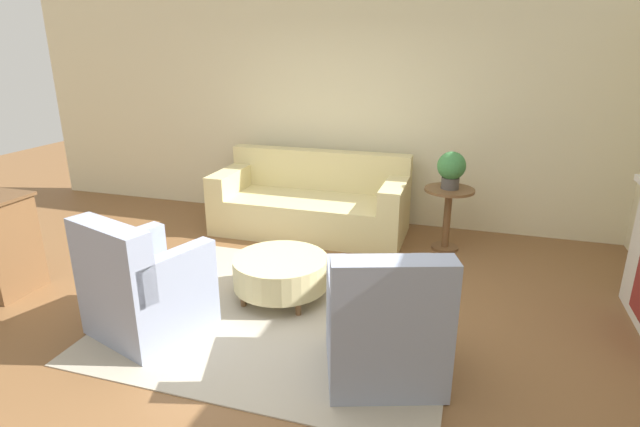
# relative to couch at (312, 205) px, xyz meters

# --- Properties ---
(ground_plane) EXTENTS (16.00, 16.00, 0.00)m
(ground_plane) POSITION_rel_couch_xyz_m (0.41, -2.02, -0.33)
(ground_plane) COLOR brown
(wall_back) EXTENTS (9.23, 0.12, 2.80)m
(wall_back) POSITION_rel_couch_xyz_m (0.41, 0.65, 1.07)
(wall_back) COLOR beige
(wall_back) RESTS_ON ground_plane
(rug) EXTENTS (2.76, 2.36, 0.01)m
(rug) POSITION_rel_couch_xyz_m (0.41, -2.02, -0.33)
(rug) COLOR #B2A893
(rug) RESTS_ON ground_plane
(couch) EXTENTS (2.29, 1.00, 0.94)m
(couch) POSITION_rel_couch_xyz_m (0.00, 0.00, 0.00)
(couch) COLOR beige
(couch) RESTS_ON ground_plane
(armchair_left) EXTENTS (0.96, 0.96, 0.97)m
(armchair_left) POSITION_rel_couch_xyz_m (-0.54, -2.58, 0.05)
(armchair_left) COLOR #8E99B2
(armchair_left) RESTS_ON rug
(armchair_right) EXTENTS (0.96, 0.96, 0.97)m
(armchair_right) POSITION_rel_couch_xyz_m (1.37, -2.58, 0.05)
(armchair_right) COLOR #8E99B2
(armchair_right) RESTS_ON rug
(ottoman_table) EXTENTS (0.85, 0.85, 0.38)m
(ottoman_table) POSITION_rel_couch_xyz_m (0.28, -1.74, -0.07)
(ottoman_table) COLOR beige
(ottoman_table) RESTS_ON rug
(side_table) EXTENTS (0.54, 0.54, 0.70)m
(side_table) POSITION_rel_couch_xyz_m (1.62, -0.11, 0.15)
(side_table) COLOR brown
(side_table) RESTS_ON ground_plane
(potted_plant_on_side_table) EXTENTS (0.30, 0.30, 0.41)m
(potted_plant_on_side_table) POSITION_rel_couch_xyz_m (1.62, -0.11, 0.60)
(potted_plant_on_side_table) COLOR #4C4742
(potted_plant_on_side_table) RESTS_ON side_table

